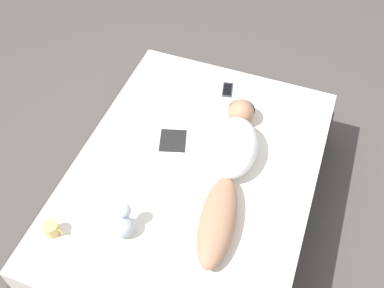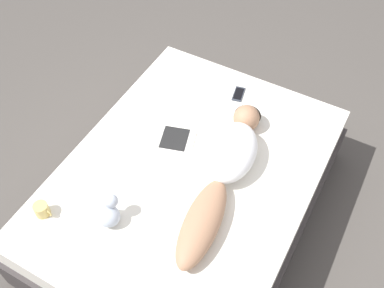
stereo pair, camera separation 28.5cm
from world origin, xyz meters
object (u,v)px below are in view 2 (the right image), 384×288
object	(u,v)px
open_magazine	(156,136)
cell_phone	(239,94)
person	(226,166)
coffee_mug	(42,210)

from	to	relation	value
open_magazine	cell_phone	xyz separation A→B (m)	(0.33, 0.65, 0.00)
open_magazine	cell_phone	size ratio (longest dim) A/B	3.72
person	coffee_mug	bearing A→B (deg)	-143.96
person	coffee_mug	distance (m)	1.16
coffee_mug	person	bearing A→B (deg)	43.34
person	open_magazine	size ratio (longest dim) A/B	2.13
person	coffee_mug	size ratio (longest dim) A/B	10.65
person	coffee_mug	world-z (taller)	person
open_magazine	coffee_mug	distance (m)	0.90
person	open_magazine	xyz separation A→B (m)	(-0.57, 0.06, -0.09)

